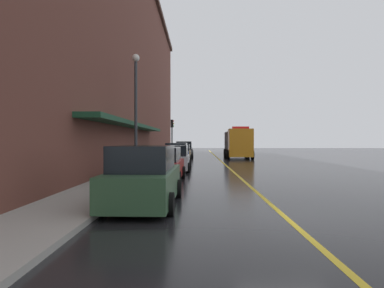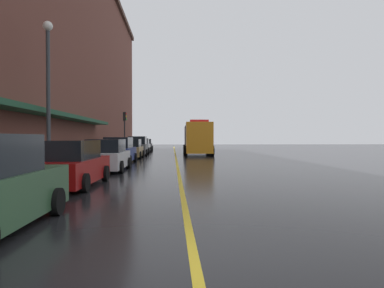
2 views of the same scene
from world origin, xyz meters
name	(u,v)px [view 1 (image 1 of 2)]	position (x,y,z in m)	size (l,w,h in m)	color
ground_plane	(221,161)	(0.00, 25.00, 0.00)	(112.00, 112.00, 0.00)	black
sidewalk_left	(158,160)	(-6.20, 25.00, 0.07)	(2.40, 70.00, 0.15)	#9E9B93
lane_center_stripe	(221,161)	(0.00, 25.00, 0.00)	(0.16, 70.00, 0.01)	gold
brick_building_left	(95,61)	(-12.17, 24.00, 9.72)	(10.70, 64.00, 19.43)	brown
parked_car_0	(144,178)	(-4.03, 1.80, 0.88)	(2.20, 4.93, 1.89)	#2D5133
parked_car_1	(163,165)	(-4.04, 8.10, 0.80)	(2.07, 4.88, 1.71)	maroon
parked_car_2	(175,159)	(-3.86, 13.95, 0.81)	(2.17, 4.48, 1.72)	silver
parked_car_3	(177,155)	(-4.03, 19.28, 0.85)	(2.10, 4.79, 1.83)	navy
parked_car_4	(181,153)	(-3.98, 25.21, 0.79)	(2.16, 4.14, 1.67)	#A5844C
parked_car_5	(184,150)	(-3.85, 30.37, 0.89)	(2.13, 4.62, 1.92)	#595B60
parked_car_6	(185,150)	(-3.95, 36.09, 0.80)	(2.05, 4.20, 1.70)	silver
parked_car_7	(186,149)	(-4.03, 41.76, 0.75)	(2.21, 4.23, 1.60)	black
utility_truck	(238,144)	(2.30, 30.40, 1.67)	(2.95, 7.68, 3.50)	orange
parking_meter_0	(174,148)	(-5.35, 34.88, 1.06)	(0.14, 0.18, 1.33)	#4C4C51
parking_meter_1	(168,150)	(-5.35, 26.79, 1.06)	(0.14, 0.18, 1.33)	#4C4C51
parking_meter_2	(152,155)	(-5.35, 13.82, 1.06)	(0.14, 0.18, 1.33)	#4C4C51
parking_meter_3	(138,160)	(-5.35, 8.45, 1.06)	(0.14, 0.18, 1.33)	#4C4C51
parking_meter_4	(177,147)	(-5.35, 41.87, 1.06)	(0.14, 0.18, 1.33)	#4C4C51
street_lamp_left	(136,100)	(-5.95, 11.08, 4.40)	(0.44, 0.44, 6.94)	#33383D
traffic_light_near	(172,131)	(-5.29, 31.12, 3.16)	(0.38, 0.36, 4.30)	#232326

